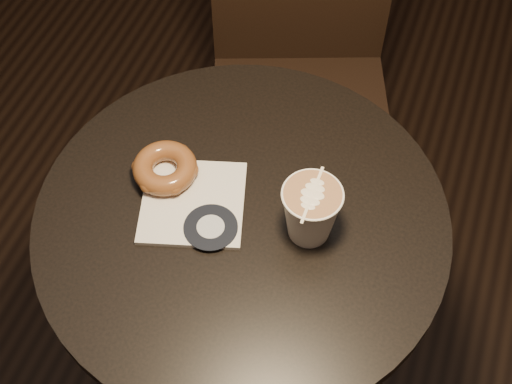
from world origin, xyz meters
TOP-DOWN VIEW (x-y plane):
  - cafe_table at (0.00, 0.00)m, footprint 0.70×0.70m
  - chair at (-0.07, 0.57)m, footprint 0.53×0.53m
  - pastry_bag at (-0.09, -0.01)m, footprint 0.21×0.21m
  - doughnut at (-0.15, 0.03)m, footprint 0.11×0.11m
  - latte_cup at (0.11, 0.01)m, footprint 0.10×0.10m

SIDE VIEW (x-z plane):
  - cafe_table at x=0.00m, z-range 0.18..0.93m
  - chair at x=-0.07m, z-range 0.06..1.10m
  - pastry_bag at x=-0.09m, z-range 0.75..0.76m
  - doughnut at x=-0.15m, z-range 0.76..0.79m
  - latte_cup at x=0.11m, z-range 0.75..0.86m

